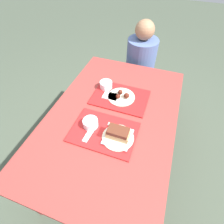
{
  "coord_description": "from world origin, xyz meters",
  "views": [
    {
      "loc": [
        0.29,
        -0.82,
        1.73
      ],
      "look_at": [
        0.0,
        0.0,
        0.77
      ],
      "focal_mm": 28.0,
      "sensor_mm": 36.0,
      "label": 1
    }
  ],
  "objects_px": {
    "bowl_coleslaw_near": "(91,123)",
    "bowl_coleslaw_far": "(106,85)",
    "brisket_sandwich_plate": "(118,135)",
    "wings_plate_far": "(122,96)",
    "tray_far": "(120,97)",
    "person_seated_across": "(141,56)",
    "tray_near": "(104,132)"
  },
  "relations": [
    {
      "from": "tray_near",
      "to": "person_seated_across",
      "type": "height_order",
      "value": "person_seated_across"
    },
    {
      "from": "tray_far",
      "to": "bowl_coleslaw_far",
      "type": "distance_m",
      "value": 0.17
    },
    {
      "from": "bowl_coleslaw_near",
      "to": "person_seated_across",
      "type": "bearing_deg",
      "value": 84.02
    },
    {
      "from": "brisket_sandwich_plate",
      "to": "bowl_coleslaw_far",
      "type": "distance_m",
      "value": 0.53
    },
    {
      "from": "tray_far",
      "to": "brisket_sandwich_plate",
      "type": "xyz_separation_m",
      "value": [
        0.11,
        -0.39,
        0.04
      ]
    },
    {
      "from": "brisket_sandwich_plate",
      "to": "wings_plate_far",
      "type": "height_order",
      "value": "brisket_sandwich_plate"
    },
    {
      "from": "wings_plate_far",
      "to": "brisket_sandwich_plate",
      "type": "bearing_deg",
      "value": -76.2
    },
    {
      "from": "bowl_coleslaw_far",
      "to": "wings_plate_far",
      "type": "height_order",
      "value": "bowl_coleslaw_far"
    },
    {
      "from": "bowl_coleslaw_near",
      "to": "wings_plate_far",
      "type": "distance_m",
      "value": 0.38
    },
    {
      "from": "bowl_coleslaw_near",
      "to": "brisket_sandwich_plate",
      "type": "bearing_deg",
      "value": -8.86
    },
    {
      "from": "tray_near",
      "to": "bowl_coleslaw_near",
      "type": "relative_size",
      "value": 4.26
    },
    {
      "from": "tray_near",
      "to": "tray_far",
      "type": "distance_m",
      "value": 0.37
    },
    {
      "from": "brisket_sandwich_plate",
      "to": "wings_plate_far",
      "type": "relative_size",
      "value": 0.97
    },
    {
      "from": "tray_far",
      "to": "wings_plate_far",
      "type": "relative_size",
      "value": 2.04
    },
    {
      "from": "brisket_sandwich_plate",
      "to": "wings_plate_far",
      "type": "bearing_deg",
      "value": 103.8
    },
    {
      "from": "tray_far",
      "to": "person_seated_across",
      "type": "relative_size",
      "value": 0.68
    },
    {
      "from": "tray_near",
      "to": "person_seated_across",
      "type": "relative_size",
      "value": 0.68
    },
    {
      "from": "wings_plate_far",
      "to": "person_seated_across",
      "type": "distance_m",
      "value": 0.75
    },
    {
      "from": "bowl_coleslaw_far",
      "to": "person_seated_across",
      "type": "relative_size",
      "value": 0.16
    },
    {
      "from": "tray_far",
      "to": "wings_plate_far",
      "type": "height_order",
      "value": "wings_plate_far"
    },
    {
      "from": "brisket_sandwich_plate",
      "to": "wings_plate_far",
      "type": "xyz_separation_m",
      "value": [
        -0.1,
        0.39,
        -0.02
      ]
    },
    {
      "from": "bowl_coleslaw_near",
      "to": "bowl_coleslaw_far",
      "type": "relative_size",
      "value": 1.0
    },
    {
      "from": "tray_near",
      "to": "bowl_coleslaw_near",
      "type": "xyz_separation_m",
      "value": [
        -0.11,
        0.02,
        0.04
      ]
    },
    {
      "from": "wings_plate_far",
      "to": "person_seated_across",
      "type": "bearing_deg",
      "value": 90.2
    },
    {
      "from": "brisket_sandwich_plate",
      "to": "person_seated_across",
      "type": "height_order",
      "value": "person_seated_across"
    },
    {
      "from": "brisket_sandwich_plate",
      "to": "tray_far",
      "type": "bearing_deg",
      "value": 105.47
    },
    {
      "from": "bowl_coleslaw_far",
      "to": "wings_plate_far",
      "type": "relative_size",
      "value": 0.48
    },
    {
      "from": "brisket_sandwich_plate",
      "to": "person_seated_across",
      "type": "bearing_deg",
      "value": 94.95
    },
    {
      "from": "tray_far",
      "to": "wings_plate_far",
      "type": "xyz_separation_m",
      "value": [
        0.01,
        -0.0,
        0.02
      ]
    },
    {
      "from": "bowl_coleslaw_near",
      "to": "person_seated_across",
      "type": "xyz_separation_m",
      "value": [
        0.12,
        1.1,
        -0.07
      ]
    },
    {
      "from": "wings_plate_far",
      "to": "person_seated_across",
      "type": "relative_size",
      "value": 0.33
    },
    {
      "from": "brisket_sandwich_plate",
      "to": "bowl_coleslaw_far",
      "type": "relative_size",
      "value": 2.03
    }
  ]
}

